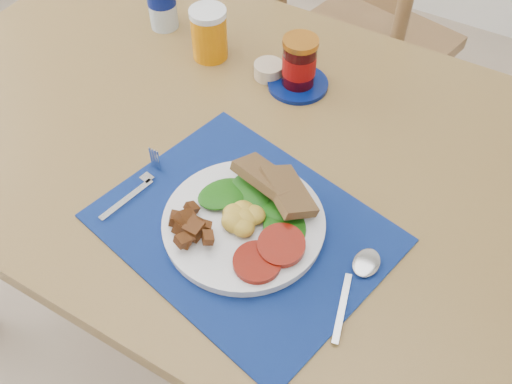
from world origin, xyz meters
TOP-DOWN VIEW (x-y plane):
  - ground at (0.00, 0.00)m, footprint 4.00×4.00m
  - table at (0.00, 0.20)m, footprint 1.40×0.90m
  - chair_far at (-0.03, 0.93)m, footprint 0.53×0.51m
  - placemat at (0.14, 0.02)m, footprint 0.52×0.45m
  - breakfast_plate at (0.13, 0.01)m, footprint 0.27×0.27m
  - fork at (-0.07, -0.00)m, footprint 0.03×0.17m
  - spoon at (0.34, 0.02)m, footprint 0.04×0.18m
  - juice_glass at (-0.17, 0.38)m, footprint 0.08×0.08m
  - ramekin at (-0.02, 0.39)m, footprint 0.06×0.06m
  - jam_on_saucer at (0.04, 0.39)m, footprint 0.13×0.13m

SIDE VIEW (x-z plane):
  - ground at x=0.00m, z-range 0.00..0.00m
  - chair_far at x=-0.03m, z-range 0.00..1.21m
  - table at x=0.00m, z-range 0.29..1.04m
  - placemat at x=0.14m, z-range 0.75..0.75m
  - fork at x=-0.07m, z-range 0.75..0.76m
  - spoon at x=0.34m, z-range 0.75..0.76m
  - ramekin at x=-0.02m, z-range 0.75..0.78m
  - breakfast_plate at x=0.13m, z-range 0.74..0.80m
  - jam_on_saucer at x=0.04m, z-range 0.74..0.86m
  - juice_glass at x=-0.17m, z-range 0.75..0.86m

